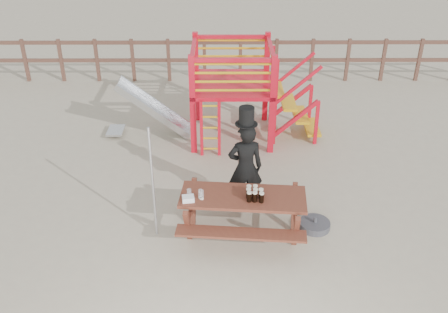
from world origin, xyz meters
The scene contains 10 objects.
ground centered at (0.00, 0.00, 0.00)m, with size 60.00×60.00×0.00m, color tan.
back_fence centered at (0.00, 7.00, 0.74)m, with size 15.09×0.09×1.20m.
playground_fort centered at (0.12, 3.58, 1.07)m, with size 4.71×1.84×2.10m.
picnic_table centered at (0.31, -0.01, 0.48)m, with size 2.06×1.51×0.76m.
man_with_hat centered at (0.38, 0.75, 0.86)m, with size 0.63×0.45×1.91m.
metal_pole centered at (-1.08, 0.02, 0.96)m, with size 0.04×0.04×1.92m, color #B2B2B7.
parasol_base centered at (1.51, 0.17, 0.06)m, with size 0.51×0.51×0.21m.
paper_bag centered at (-0.53, -0.14, 0.80)m, with size 0.18×0.14×0.08m, color white.
stout_pints centered at (0.48, -0.09, 0.84)m, with size 0.26×0.28×0.17m.
empty_glasses centered at (-0.40, -0.07, 0.82)m, with size 0.26×0.11×0.15m.
Camera 1 is at (-0.01, -6.44, 5.07)m, focal length 40.00 mm.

